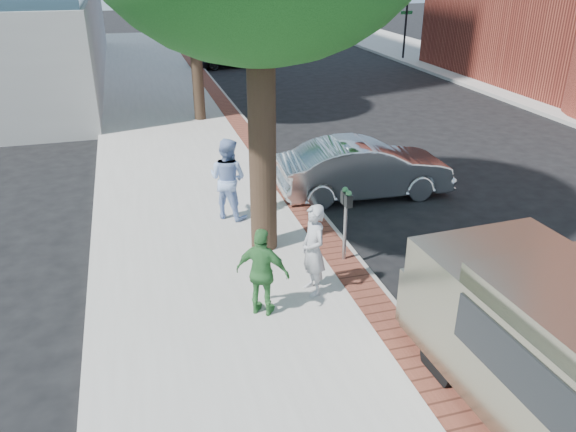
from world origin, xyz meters
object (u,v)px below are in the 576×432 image
object	(u,v)px
person_green	(263,273)
bg_car	(229,55)
parking_meter	(346,210)
person_gray	(313,250)
sedan_silver	(364,168)
person_officer	(228,179)

from	to	relation	value
person_green	bg_car	bearing A→B (deg)	-66.43
parking_meter	person_gray	world-z (taller)	person_gray
person_gray	person_green	world-z (taller)	person_gray
sedan_silver	person_gray	bearing A→B (deg)	149.81
parking_meter	person_gray	bearing A→B (deg)	-135.66
bg_car	person_gray	bearing A→B (deg)	165.76
parking_meter	bg_car	bearing A→B (deg)	85.35
parking_meter	person_officer	xyz separation A→B (m)	(-1.77, 2.56, -0.15)
bg_car	person_green	bearing A→B (deg)	163.49
person_green	person_officer	bearing A→B (deg)	-59.60
person_green	sedan_silver	size ratio (longest dim) A/B	0.35
parking_meter	person_green	distance (m)	2.34
sedan_silver	bg_car	bearing A→B (deg)	2.86
person_officer	person_green	size ratio (longest dim) A/B	1.20
person_officer	bg_car	size ratio (longest dim) A/B	0.48
parking_meter	person_gray	size ratio (longest dim) A/B	0.90
bg_car	parking_meter	bearing A→B (deg)	167.93
person_officer	bg_car	xyz separation A→B (m)	(3.53, 19.15, -0.41)
bg_car	person_officer	bearing A→B (deg)	162.13
sedan_silver	bg_car	world-z (taller)	sedan_silver
parking_meter	person_officer	size ratio (longest dim) A/B	0.81
person_gray	parking_meter	bearing A→B (deg)	127.66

